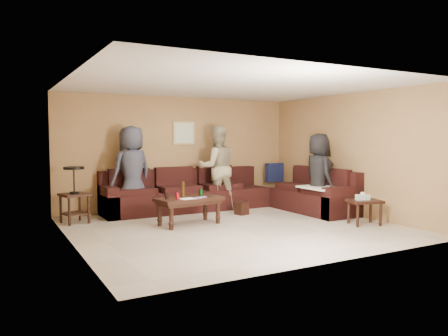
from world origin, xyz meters
The scene contains 10 objects.
room centered at (0.00, 0.00, 1.66)m, with size 5.60×5.50×2.50m.
sectional_sofa centered at (0.81, 1.52, 0.33)m, with size 4.65×2.90×0.97m.
coffee_table centered at (-0.61, 0.62, 0.42)m, with size 1.26×0.74×0.78m.
end_table_left centered at (-2.43, 1.75, 0.55)m, with size 0.57×0.57×1.06m.
side_table_right centered at (2.20, -0.93, 0.40)m, with size 0.67×0.60×0.61m.
waste_bin centered at (0.78, 1.06, 0.13)m, with size 0.22×0.22×0.27m, color black.
wall_art centered at (0.10, 2.48, 1.70)m, with size 0.52×0.04×0.52m.
person_left centered at (-1.26, 2.00, 0.92)m, with size 0.90×0.58×1.84m, color #313544.
person_middle centered at (0.63, 1.88, 0.93)m, with size 0.91×0.71×1.86m, color gray.
person_right centered at (2.19, 0.32, 0.84)m, with size 0.82×0.54×1.68m, color black.
Camera 1 is at (-3.83, -6.65, 1.60)m, focal length 35.00 mm.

